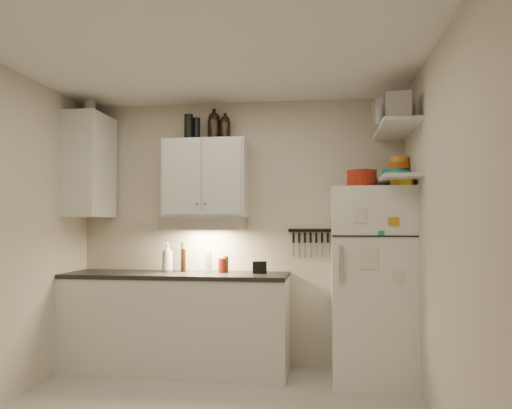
# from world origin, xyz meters

# --- Properties ---
(ceiling) EXTENTS (3.20, 3.00, 0.02)m
(ceiling) POSITION_xyz_m (0.00, 0.00, 2.61)
(ceiling) COLOR white
(ceiling) RESTS_ON ground
(back_wall) EXTENTS (3.20, 0.02, 2.60)m
(back_wall) POSITION_xyz_m (0.00, 1.51, 1.30)
(back_wall) COLOR beige
(back_wall) RESTS_ON ground
(right_wall) EXTENTS (0.02, 3.00, 2.60)m
(right_wall) POSITION_xyz_m (1.61, 0.00, 1.30)
(right_wall) COLOR beige
(right_wall) RESTS_ON ground
(base_cabinet) EXTENTS (2.10, 0.60, 0.88)m
(base_cabinet) POSITION_xyz_m (-0.55, 1.20, 0.44)
(base_cabinet) COLOR silver
(base_cabinet) RESTS_ON floor
(countertop) EXTENTS (2.10, 0.62, 0.04)m
(countertop) POSITION_xyz_m (-0.55, 1.20, 0.90)
(countertop) COLOR black
(countertop) RESTS_ON base_cabinet
(upper_cabinet) EXTENTS (0.80, 0.33, 0.75)m
(upper_cabinet) POSITION_xyz_m (-0.30, 1.33, 1.83)
(upper_cabinet) COLOR silver
(upper_cabinet) RESTS_ON back_wall
(side_cabinet) EXTENTS (0.33, 0.55, 1.00)m
(side_cabinet) POSITION_xyz_m (-1.44, 1.20, 1.95)
(side_cabinet) COLOR silver
(side_cabinet) RESTS_ON left_wall
(range_hood) EXTENTS (0.76, 0.46, 0.12)m
(range_hood) POSITION_xyz_m (-0.30, 1.27, 1.39)
(range_hood) COLOR silver
(range_hood) RESTS_ON back_wall
(fridge) EXTENTS (0.70, 0.68, 1.70)m
(fridge) POSITION_xyz_m (1.25, 1.16, 0.85)
(fridge) COLOR white
(fridge) RESTS_ON floor
(shelf_hi) EXTENTS (0.30, 0.95, 0.03)m
(shelf_hi) POSITION_xyz_m (1.45, 1.02, 2.20)
(shelf_hi) COLOR silver
(shelf_hi) RESTS_ON right_wall
(shelf_lo) EXTENTS (0.30, 0.95, 0.03)m
(shelf_lo) POSITION_xyz_m (1.45, 1.02, 1.76)
(shelf_lo) COLOR silver
(shelf_lo) RESTS_ON right_wall
(knife_strip) EXTENTS (0.42, 0.02, 0.03)m
(knife_strip) POSITION_xyz_m (0.70, 1.49, 1.32)
(knife_strip) COLOR black
(knife_strip) RESTS_ON back_wall
(dutch_oven) EXTENTS (0.33, 0.33, 0.15)m
(dutch_oven) POSITION_xyz_m (1.17, 1.10, 1.78)
(dutch_oven) COLOR maroon
(dutch_oven) RESTS_ON fridge
(book_stack) EXTENTS (0.25, 0.27, 0.07)m
(book_stack) POSITION_xyz_m (1.51, 0.94, 1.74)
(book_stack) COLOR gold
(book_stack) RESTS_ON fridge
(spice_jar) EXTENTS (0.07, 0.07, 0.10)m
(spice_jar) POSITION_xyz_m (1.26, 1.08, 1.75)
(spice_jar) COLOR silver
(spice_jar) RESTS_ON fridge
(stock_pot) EXTENTS (0.38, 0.38, 0.21)m
(stock_pot) POSITION_xyz_m (1.51, 1.32, 2.32)
(stock_pot) COLOR silver
(stock_pot) RESTS_ON shelf_hi
(tin_a) EXTENTS (0.23, 0.21, 0.22)m
(tin_a) POSITION_xyz_m (1.37, 0.95, 2.33)
(tin_a) COLOR #AAAAAD
(tin_a) RESTS_ON shelf_hi
(tin_b) EXTENTS (0.22, 0.22, 0.20)m
(tin_b) POSITION_xyz_m (1.42, 0.64, 2.31)
(tin_b) COLOR #AAAAAD
(tin_b) RESTS_ON shelf_hi
(bowl_teal) EXTENTS (0.25, 0.25, 0.10)m
(bowl_teal) POSITION_xyz_m (1.48, 1.28, 1.83)
(bowl_teal) COLOR teal
(bowl_teal) RESTS_ON shelf_lo
(bowl_orange) EXTENTS (0.20, 0.20, 0.06)m
(bowl_orange) POSITION_xyz_m (1.52, 1.25, 1.91)
(bowl_orange) COLOR #D35413
(bowl_orange) RESTS_ON bowl_teal
(bowl_yellow) EXTENTS (0.16, 0.16, 0.05)m
(bowl_yellow) POSITION_xyz_m (1.52, 1.25, 1.96)
(bowl_yellow) COLOR orange
(bowl_yellow) RESTS_ON bowl_orange
(plates) EXTENTS (0.30, 0.30, 0.06)m
(plates) POSITION_xyz_m (1.47, 1.02, 1.80)
(plates) COLOR teal
(plates) RESTS_ON shelf_lo
(growler_a) EXTENTS (0.16, 0.16, 0.30)m
(growler_a) POSITION_xyz_m (-0.24, 1.41, 2.35)
(growler_a) COLOR black
(growler_a) RESTS_ON upper_cabinet
(growler_b) EXTENTS (0.12, 0.12, 0.25)m
(growler_b) POSITION_xyz_m (-0.13, 1.40, 2.33)
(growler_b) COLOR black
(growler_b) RESTS_ON upper_cabinet
(thermos_a) EXTENTS (0.10, 0.10, 0.22)m
(thermos_a) POSITION_xyz_m (-0.40, 1.32, 2.31)
(thermos_a) COLOR black
(thermos_a) RESTS_ON upper_cabinet
(thermos_b) EXTENTS (0.10, 0.10, 0.24)m
(thermos_b) POSITION_xyz_m (-0.46, 1.27, 2.32)
(thermos_b) COLOR black
(thermos_b) RESTS_ON upper_cabinet
(side_jar) EXTENTS (0.12, 0.12, 0.16)m
(side_jar) POSITION_xyz_m (-1.46, 1.24, 2.53)
(side_jar) COLOR silver
(side_jar) RESTS_ON side_cabinet
(soap_bottle) EXTENTS (0.13, 0.13, 0.31)m
(soap_bottle) POSITION_xyz_m (-0.67, 1.29, 1.08)
(soap_bottle) COLOR silver
(soap_bottle) RESTS_ON countertop
(pepper_mill) EXTENTS (0.06, 0.06, 0.15)m
(pepper_mill) POSITION_xyz_m (-0.10, 1.32, 1.00)
(pepper_mill) COLOR brown
(pepper_mill) RESTS_ON countertop
(oil_bottle) EXTENTS (0.06, 0.06, 0.29)m
(oil_bottle) POSITION_xyz_m (-0.53, 1.36, 1.06)
(oil_bottle) COLOR #576218
(oil_bottle) RESTS_ON countertop
(vinegar_bottle) EXTENTS (0.05, 0.05, 0.22)m
(vinegar_bottle) POSITION_xyz_m (-0.52, 1.32, 1.03)
(vinegar_bottle) COLOR black
(vinegar_bottle) RESTS_ON countertop
(clear_bottle) EXTENTS (0.08, 0.08, 0.19)m
(clear_bottle) POSITION_xyz_m (-0.27, 1.32, 1.02)
(clear_bottle) COLOR silver
(clear_bottle) RESTS_ON countertop
(red_jar) EXTENTS (0.08, 0.08, 0.14)m
(red_jar) POSITION_xyz_m (-0.13, 1.28, 0.99)
(red_jar) COLOR maroon
(red_jar) RESTS_ON countertop
(caddy) EXTENTS (0.14, 0.11, 0.11)m
(caddy) POSITION_xyz_m (0.23, 1.27, 0.98)
(caddy) COLOR black
(caddy) RESTS_ON countertop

